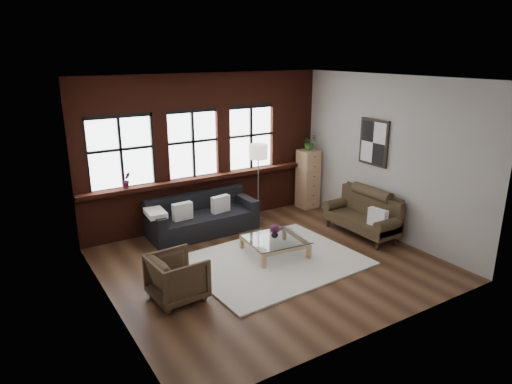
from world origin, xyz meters
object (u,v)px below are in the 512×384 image
armchair (177,277)px  floor_lamp (258,180)px  dark_sofa (202,215)px  vase (275,234)px  coffee_table (275,246)px  vintage_settee (361,215)px  drawer_chest (308,179)px

armchair → floor_lamp: floor_lamp is taller
dark_sofa → floor_lamp: floor_lamp is taller
vase → floor_lamp: 1.91m
dark_sofa → armchair: dark_sofa is taller
dark_sofa → coffee_table: 1.80m
vintage_settee → armchair: bearing=-174.8°
dark_sofa → vintage_settee: (2.69, -1.81, 0.04)m
drawer_chest → floor_lamp: bearing=-175.0°
vintage_settee → drawer_chest: (0.17, 1.98, 0.26)m
dark_sofa → coffee_table: bearing=-68.0°
armchair → coffee_table: armchair is taller
vase → floor_lamp: floor_lamp is taller
vintage_settee → floor_lamp: floor_lamp is taller
armchair → floor_lamp: bearing=-55.9°
coffee_table → drawer_chest: drawer_chest is taller
dark_sofa → drawer_chest: bearing=3.4°
vintage_settee → drawer_chest: bearing=85.1°
coffee_table → armchair: bearing=-166.0°
drawer_chest → armchair: bearing=-151.3°
coffee_table → drawer_chest: bearing=39.9°
vintage_settee → coffee_table: bearing=175.6°
armchair → drawer_chest: 4.93m
vase → drawer_chest: bearing=39.9°
dark_sofa → vintage_settee: 3.24m
coffee_table → dark_sofa: bearing=112.0°
vase → drawer_chest: (2.19, 1.83, 0.29)m
armchair → dark_sofa: bearing=-37.8°
armchair → drawer_chest: size_ratio=0.56×
vintage_settee → floor_lamp: bearing=125.3°
floor_lamp → dark_sofa: bearing=-178.2°
coffee_table → floor_lamp: bearing=67.4°
armchair → drawer_chest: bearing=-65.5°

